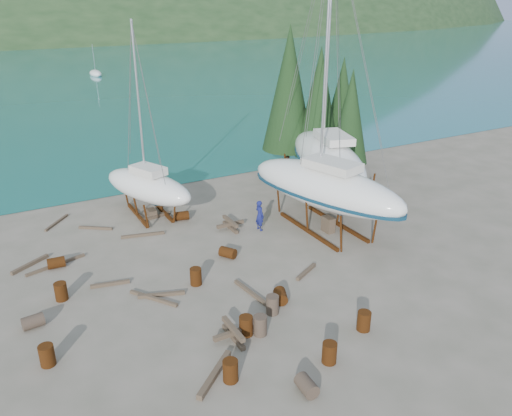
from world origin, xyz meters
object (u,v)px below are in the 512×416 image
large_sailboat_near (325,186)px  small_sailboat_shore (148,186)px  large_sailboat_far (328,157)px  worker (260,215)px

large_sailboat_near → small_sailboat_shore: large_sailboat_near is taller
large_sailboat_far → small_sailboat_shore: bearing=-176.9°
small_sailboat_shore → worker: (5.14, -5.60, -1.03)m
large_sailboat_far → worker: large_sailboat_far is taller
large_sailboat_near → worker: 4.32m
small_sailboat_shore → large_sailboat_near: bearing=-63.4°
large_sailboat_far → worker: (-6.97, -2.67, -1.97)m
small_sailboat_shore → worker: small_sailboat_shore is taller
small_sailboat_shore → large_sailboat_far: bearing=-36.6°
large_sailboat_near → small_sailboat_shore: (-8.64, 7.35, -0.79)m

